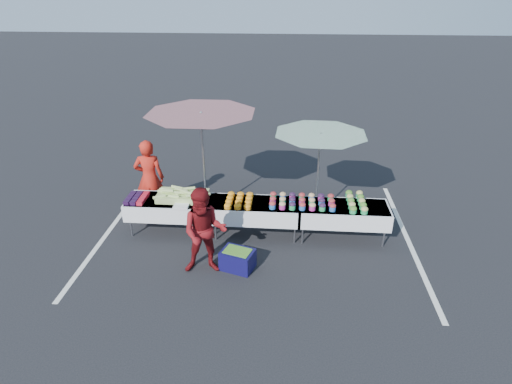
# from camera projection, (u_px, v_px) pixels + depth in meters

# --- Properties ---
(ground) EXTENTS (80.00, 80.00, 0.00)m
(ground) POSITION_uv_depth(u_px,v_px,m) (256.00, 234.00, 9.19)
(ground) COLOR black
(stripe_left) EXTENTS (0.10, 5.00, 0.00)m
(stripe_left) POSITION_uv_depth(u_px,v_px,m) (111.00, 228.00, 9.41)
(stripe_left) COLOR silver
(stripe_left) RESTS_ON ground
(stripe_right) EXTENTS (0.10, 5.00, 0.00)m
(stripe_right) POSITION_uv_depth(u_px,v_px,m) (408.00, 240.00, 8.96)
(stripe_right) COLOR silver
(stripe_right) RESTS_ON ground
(table_left) EXTENTS (1.86, 0.81, 0.75)m
(table_left) POSITION_uv_depth(u_px,v_px,m) (171.00, 207.00, 9.06)
(table_left) COLOR white
(table_left) RESTS_ON ground
(table_center) EXTENTS (1.86, 0.81, 0.75)m
(table_center) POSITION_uv_depth(u_px,v_px,m) (256.00, 210.00, 8.93)
(table_center) COLOR white
(table_center) RESTS_ON ground
(table_right) EXTENTS (1.86, 0.81, 0.75)m
(table_right) POSITION_uv_depth(u_px,v_px,m) (343.00, 213.00, 8.81)
(table_right) COLOR white
(table_right) RESTS_ON ground
(berry_punnets) EXTENTS (0.40, 0.54, 0.08)m
(berry_punnets) POSITION_uv_depth(u_px,v_px,m) (137.00, 198.00, 8.96)
(berry_punnets) COLOR black
(berry_punnets) RESTS_ON table_left
(corn_pile) EXTENTS (1.16, 0.57, 0.26)m
(corn_pile) POSITION_uv_depth(u_px,v_px,m) (182.00, 195.00, 8.97)
(corn_pile) COLOR #93B35C
(corn_pile) RESTS_ON table_left
(plastic_bags) EXTENTS (0.30, 0.25, 0.05)m
(plastic_bags) POSITION_uv_depth(u_px,v_px,m) (181.00, 206.00, 8.69)
(plastic_bags) COLOR white
(plastic_bags) RESTS_ON table_left
(carrot_bowls) EXTENTS (0.55, 0.69, 0.11)m
(carrot_bowls) POSITION_uv_depth(u_px,v_px,m) (239.00, 200.00, 8.85)
(carrot_bowls) COLOR #C77816
(carrot_bowls) RESTS_ON table_center
(potato_cups) EXTENTS (1.34, 0.58, 0.16)m
(potato_cups) POSITION_uv_depth(u_px,v_px,m) (302.00, 201.00, 8.76)
(potato_cups) COLOR #265FB4
(potato_cups) RESTS_ON table_right
(bean_baskets) EXTENTS (0.36, 0.86, 0.15)m
(bean_baskets) POSITION_uv_depth(u_px,v_px,m) (356.00, 202.00, 8.75)
(bean_baskets) COLOR #259753
(bean_baskets) RESTS_ON table_right
(vendor) EXTENTS (0.70, 0.51, 1.79)m
(vendor) POSITION_uv_depth(u_px,v_px,m) (150.00, 178.00, 9.62)
(vendor) COLOR red
(vendor) RESTS_ON ground
(customer) EXTENTS (0.88, 0.72, 1.68)m
(customer) POSITION_uv_depth(u_px,v_px,m) (205.00, 232.00, 7.66)
(customer) COLOR maroon
(customer) RESTS_ON ground
(umbrella_left) EXTENTS (3.11, 3.11, 2.44)m
(umbrella_left) POSITION_uv_depth(u_px,v_px,m) (201.00, 122.00, 9.02)
(umbrella_left) COLOR black
(umbrella_left) RESTS_ON ground
(umbrella_right) EXTENTS (2.66, 2.66, 2.04)m
(umbrella_right) POSITION_uv_depth(u_px,v_px,m) (320.00, 141.00, 9.00)
(umbrella_right) COLOR black
(umbrella_right) RESTS_ON ground
(storage_bin) EXTENTS (0.70, 0.59, 0.39)m
(storage_bin) POSITION_uv_depth(u_px,v_px,m) (238.00, 259.00, 8.00)
(storage_bin) COLOR #0F0C3F
(storage_bin) RESTS_ON ground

